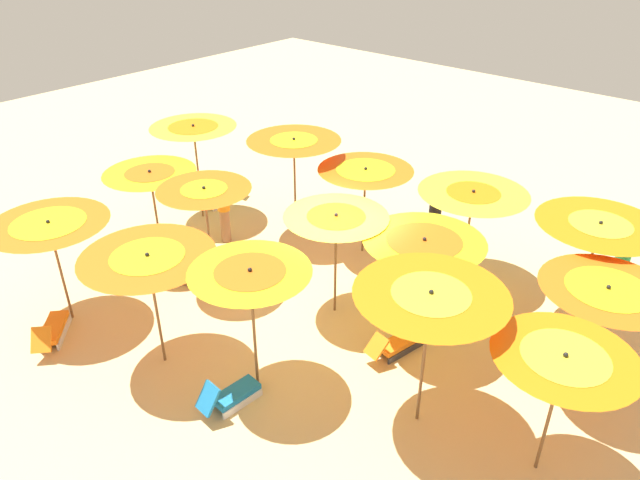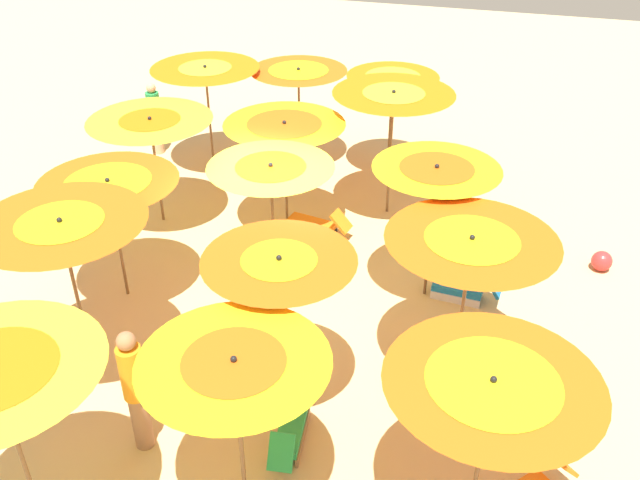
% 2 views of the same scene
% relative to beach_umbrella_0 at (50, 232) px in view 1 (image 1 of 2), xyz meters
% --- Properties ---
extents(ground, '(38.90, 38.90, 0.04)m').
position_rel_beach_umbrella_0_xyz_m(ground, '(-3.69, -3.56, -1.99)').
color(ground, '#D1B57F').
extents(beach_umbrella_0, '(2.20, 2.20, 2.22)m').
position_rel_beach_umbrella_0_xyz_m(beach_umbrella_0, '(0.00, 0.00, 0.00)').
color(beach_umbrella_0, brown).
rests_on(beach_umbrella_0, ground).
extents(beach_umbrella_1, '(2.26, 2.26, 2.30)m').
position_rel_beach_umbrella_0_xyz_m(beach_umbrella_1, '(-2.46, -0.46, 0.08)').
color(beach_umbrella_1, brown).
rests_on(beach_umbrella_1, ground).
extents(beach_umbrella_2, '(1.95, 1.95, 2.39)m').
position_rel_beach_umbrella_0_xyz_m(beach_umbrella_2, '(-4.18, -1.16, 0.15)').
color(beach_umbrella_2, brown).
rests_on(beach_umbrella_2, ground).
extents(beach_umbrella_3, '(2.25, 2.25, 2.53)m').
position_rel_beach_umbrella_0_xyz_m(beach_umbrella_3, '(-6.70, -2.32, 0.30)').
color(beach_umbrella_3, brown).
rests_on(beach_umbrella_3, ground).
extents(beach_umbrella_4, '(1.93, 1.93, 2.20)m').
position_rel_beach_umbrella_0_xyz_m(beach_umbrella_4, '(-8.55, -2.68, 0.00)').
color(beach_umbrella_4, brown).
rests_on(beach_umbrella_4, ground).
extents(beach_umbrella_5, '(2.00, 2.00, 2.26)m').
position_rel_beach_umbrella_0_xyz_m(beach_umbrella_5, '(0.48, -2.53, 0.03)').
color(beach_umbrella_5, brown).
rests_on(beach_umbrella_5, ground).
extents(beach_umbrella_6, '(1.91, 1.91, 2.36)m').
position_rel_beach_umbrella_0_xyz_m(beach_umbrella_6, '(-1.24, -2.64, 0.11)').
color(beach_umbrella_6, brown).
rests_on(beach_umbrella_6, ground).
extents(beach_umbrella_7, '(2.00, 2.00, 2.24)m').
position_rel_beach_umbrella_0_xyz_m(beach_umbrella_7, '(-3.82, -3.67, 0.04)').
color(beach_umbrella_7, brown).
rests_on(beach_umbrella_7, ground).
extents(beach_umbrella_8, '(2.17, 2.17, 2.21)m').
position_rel_beach_umbrella_0_xyz_m(beach_umbrella_8, '(-5.53, -4.02, -0.03)').
color(beach_umbrella_8, brown).
rests_on(beach_umbrella_8, ground).
extents(beach_umbrella_9, '(2.09, 2.09, 2.17)m').
position_rel_beach_umbrella_0_xyz_m(beach_umbrella_9, '(-8.43, -4.69, -0.04)').
color(beach_umbrella_9, brown).
rests_on(beach_umbrella_9, ground).
extents(beach_umbrella_10, '(2.13, 2.13, 2.54)m').
position_rel_beach_umbrella_0_xyz_m(beach_umbrella_10, '(1.48, -4.54, 0.33)').
color(beach_umbrella_10, brown).
rests_on(beach_umbrella_10, ground).
extents(beach_umbrella_11, '(2.21, 2.21, 2.54)m').
position_rel_beach_umbrella_0_xyz_m(beach_umbrella_11, '(-1.03, -5.48, 0.32)').
color(beach_umbrella_11, brown).
rests_on(beach_umbrella_11, ground).
extents(beach_umbrella_12, '(2.15, 2.15, 2.16)m').
position_rel_beach_umbrella_0_xyz_m(beach_umbrella_12, '(-2.80, -5.92, -0.06)').
color(beach_umbrella_12, brown).
rests_on(beach_umbrella_12, ground).
extents(beach_umbrella_13, '(2.28, 2.28, 2.15)m').
position_rel_beach_umbrella_0_xyz_m(beach_umbrella_13, '(-5.16, -6.46, -0.05)').
color(beach_umbrella_13, brown).
rests_on(beach_umbrella_13, ground).
extents(beach_umbrella_14, '(2.28, 2.28, 2.30)m').
position_rel_beach_umbrella_0_xyz_m(beach_umbrella_14, '(-7.67, -6.49, 0.08)').
color(beach_umbrella_14, brown).
rests_on(beach_umbrella_14, ground).
extents(lounger_0, '(0.34, 1.29, 0.63)m').
position_rel_beach_umbrella_0_xyz_m(lounger_0, '(1.63, -5.46, -1.77)').
color(lounger_0, silver).
rests_on(lounger_0, ground).
extents(lounger_1, '(0.45, 1.12, 0.65)m').
position_rel_beach_umbrella_0_xyz_m(lounger_1, '(-4.22, -0.54, -1.76)').
color(lounger_1, silver).
rests_on(lounger_1, ground).
extents(lounger_2, '(1.21, 1.14, 0.61)m').
position_rel_beach_umbrella_0_xyz_m(lounger_2, '(-0.37, 0.58, -1.77)').
color(lounger_2, silver).
rests_on(lounger_2, ground).
extents(lounger_3, '(1.22, 0.46, 0.61)m').
position_rel_beach_umbrella_0_xyz_m(lounger_3, '(-0.49, -2.31, -1.77)').
color(lounger_3, olive).
rests_on(lounger_3, ground).
extents(lounger_4, '(0.58, 1.29, 0.57)m').
position_rel_beach_umbrella_0_xyz_m(lounger_4, '(-5.51, -3.44, -1.77)').
color(lounger_4, '#333338').
rests_on(lounger_4, ground).
extents(beachgoer_0, '(0.30, 0.30, 1.74)m').
position_rel_beach_umbrella_0_xyz_m(beachgoer_0, '(-3.86, -7.32, -1.06)').
color(beachgoer_0, '#A3704C').
rests_on(beachgoer_0, ground).
extents(beachgoer_1, '(0.30, 0.30, 1.67)m').
position_rel_beach_umbrella_0_xyz_m(beachgoer_1, '(-7.92, -7.96, -1.10)').
color(beachgoer_1, '#D8A87F').
rests_on(beachgoer_1, ground).
extents(beachgoer_2, '(0.30, 0.30, 1.83)m').
position_rel_beach_umbrella_0_xyz_m(beachgoer_2, '(0.01, -4.09, -1.01)').
color(beachgoer_2, '#A3704C').
rests_on(beachgoer_2, ground).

